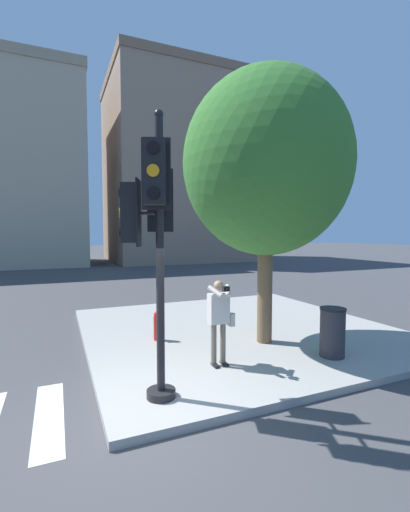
{
  "coord_description": "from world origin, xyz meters",
  "views": [
    {
      "loc": [
        -1.03,
        -4.72,
        2.71
      ],
      "look_at": [
        1.46,
        1.02,
        2.31
      ],
      "focal_mm": 24.0,
      "sensor_mm": 36.0,
      "label": 1
    }
  ],
  "objects_px": {
    "person_photographer": "(219,315)",
    "fire_hydrant": "(157,326)",
    "trash_bin": "(332,332)",
    "street_tree": "(266,164)",
    "traffic_signal_pole": "(152,224)"
  },
  "relations": [
    {
      "from": "traffic_signal_pole",
      "to": "person_photographer",
      "type": "distance_m",
      "value": 2.46
    },
    {
      "from": "traffic_signal_pole",
      "to": "fire_hydrant",
      "type": "relative_size",
      "value": 6.26
    },
    {
      "from": "street_tree",
      "to": "traffic_signal_pole",
      "type": "bearing_deg",
      "value": -152.01
    },
    {
      "from": "street_tree",
      "to": "trash_bin",
      "type": "distance_m",
      "value": 4.01
    },
    {
      "from": "person_photographer",
      "to": "street_tree",
      "type": "relative_size",
      "value": 0.26
    },
    {
      "from": "traffic_signal_pole",
      "to": "fire_hydrant",
      "type": "bearing_deg",
      "value": 73.53
    },
    {
      "from": "person_photographer",
      "to": "street_tree",
      "type": "xyz_separation_m",
      "value": [
        1.62,
        0.88,
        3.2
      ]
    },
    {
      "from": "person_photographer",
      "to": "fire_hydrant",
      "type": "distance_m",
      "value": 2.24
    },
    {
      "from": "trash_bin",
      "to": "street_tree",
      "type": "bearing_deg",
      "value": 118.59
    },
    {
      "from": "person_photographer",
      "to": "street_tree",
      "type": "bearing_deg",
      "value": 28.37
    },
    {
      "from": "fire_hydrant",
      "to": "trash_bin",
      "type": "relative_size",
      "value": 0.69
    },
    {
      "from": "street_tree",
      "to": "fire_hydrant",
      "type": "relative_size",
      "value": 8.92
    },
    {
      "from": "traffic_signal_pole",
      "to": "person_photographer",
      "type": "height_order",
      "value": "traffic_signal_pole"
    },
    {
      "from": "person_photographer",
      "to": "fire_hydrant",
      "type": "xyz_separation_m",
      "value": [
        -0.7,
        2.03,
        -0.65
      ]
    },
    {
      "from": "person_photographer",
      "to": "trash_bin",
      "type": "xyz_separation_m",
      "value": [
        2.39,
        -0.53,
        -0.48
      ]
    }
  ]
}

